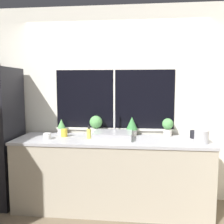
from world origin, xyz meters
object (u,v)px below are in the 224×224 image
at_px(sink, 113,135).
at_px(potted_plant_far_left, 61,126).
at_px(potted_plant_center_left, 96,124).
at_px(soap_bottle, 89,133).
at_px(potted_plant_center_right, 132,125).
at_px(mug_black, 194,134).
at_px(mug_white, 47,136).
at_px(kettle, 201,136).
at_px(potted_plant_far_right, 168,126).
at_px(mug_yellow, 64,133).

relative_size(sink, potted_plant_far_left, 2.33).
xyz_separation_m(potted_plant_center_left, soap_bottle, (-0.05, -0.27, -0.08)).
xyz_separation_m(sink, potted_plant_center_right, (0.24, 0.24, 0.09)).
bearing_deg(mug_black, potted_plant_center_left, 175.51).
relative_size(potted_plant_center_right, mug_white, 2.69).
bearing_deg(mug_black, kettle, -83.93).
bearing_deg(mug_white, potted_plant_far_right, 12.93).
xyz_separation_m(mug_white, kettle, (1.91, -0.03, 0.05)).
height_order(sink, soap_bottle, sink).
distance_m(sink, potted_plant_far_left, 0.80).
height_order(potted_plant_far_left, potted_plant_far_right, potted_plant_far_right).
relative_size(sink, potted_plant_center_right, 1.92).
distance_m(potted_plant_center_right, potted_plant_far_right, 0.48).
distance_m(soap_bottle, mug_white, 0.54).
distance_m(potted_plant_far_left, mug_black, 1.81).
relative_size(potted_plant_far_left, potted_plant_far_right, 0.87).
bearing_deg(kettle, soap_bottle, 175.00).
bearing_deg(potted_plant_center_right, sink, -135.40).
distance_m(potted_plant_far_right, mug_black, 0.35).
relative_size(potted_plant_center_right, soap_bottle, 1.57).
bearing_deg(potted_plant_far_right, potted_plant_far_left, 180.00).
bearing_deg(potted_plant_center_right, kettle, -24.79).
height_order(potted_plant_far_left, mug_white, potted_plant_far_left).
xyz_separation_m(sink, soap_bottle, (-0.31, -0.03, 0.02)).
height_order(mug_black, kettle, kettle).
bearing_deg(potted_plant_far_right, mug_yellow, -172.54).
distance_m(potted_plant_far_left, potted_plant_center_left, 0.50).
bearing_deg(mug_white, potted_plant_center_right, 18.41).
relative_size(mug_white, kettle, 0.55).
height_order(potted_plant_far_left, potted_plant_center_right, potted_plant_center_right).
bearing_deg(mug_white, potted_plant_center_left, 31.95).
height_order(sink, potted_plant_far_right, sink).
bearing_deg(kettle, mug_yellow, 173.30).
relative_size(potted_plant_far_left, mug_white, 2.21).
height_order(sink, potted_plant_center_right, sink).
bearing_deg(mug_white, potted_plant_far_left, 77.69).
relative_size(potted_plant_center_right, potted_plant_far_right, 1.06).
relative_size(potted_plant_center_left, potted_plant_far_right, 1.10).
bearing_deg(soap_bottle, mug_yellow, 166.79).
bearing_deg(mug_white, mug_black, 7.72).
bearing_deg(potted_plant_center_left, potted_plant_center_right, 0.00).
bearing_deg(sink, mug_black, 7.32).
xyz_separation_m(sink, mug_black, (1.05, 0.13, 0.01)).
height_order(potted_plant_far_left, kettle, potted_plant_far_left).
relative_size(potted_plant_far_left, mug_yellow, 2.07).
relative_size(potted_plant_center_left, kettle, 1.52).
distance_m(sink, mug_yellow, 0.67).
height_order(soap_bottle, mug_white, soap_bottle).
relative_size(potted_plant_far_left, mug_black, 2.03).
height_order(mug_yellow, mug_black, mug_black).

